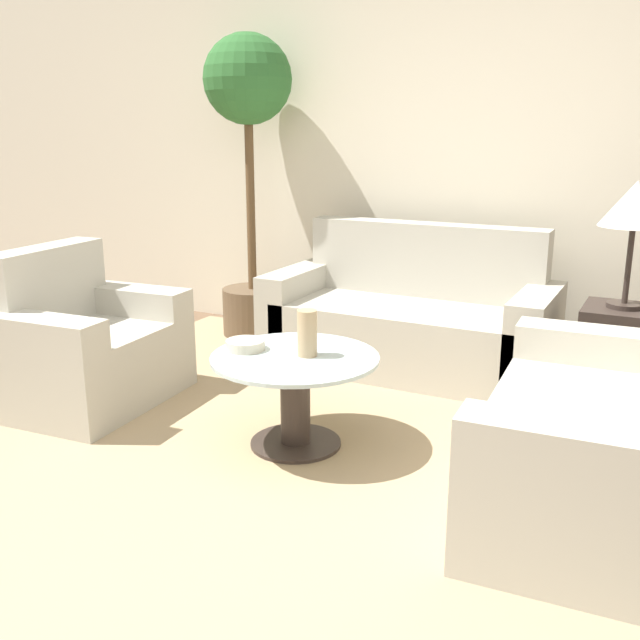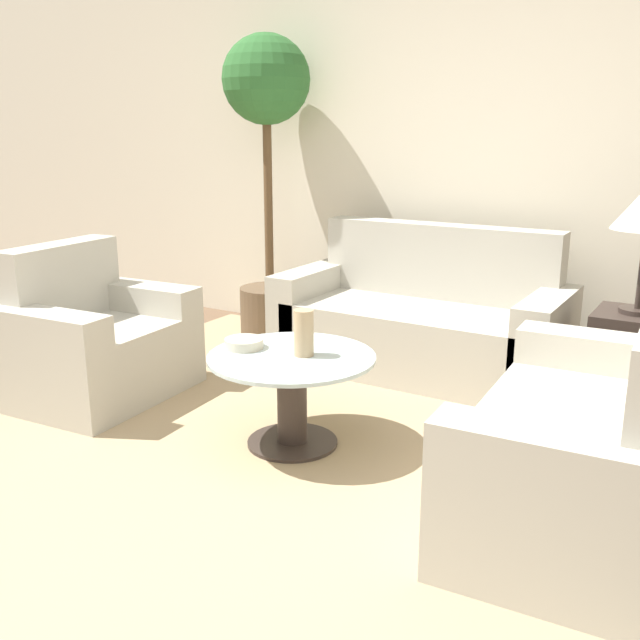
{
  "view_description": "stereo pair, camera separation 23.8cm",
  "coord_description": "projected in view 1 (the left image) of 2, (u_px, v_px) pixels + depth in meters",
  "views": [
    {
      "loc": [
        1.36,
        -1.89,
        1.44
      ],
      "look_at": [
        -0.15,
        1.05,
        0.55
      ],
      "focal_mm": 40.0,
      "sensor_mm": 36.0,
      "label": 1
    },
    {
      "loc": [
        1.57,
        -1.78,
        1.44
      ],
      "look_at": [
        -0.15,
        1.05,
        0.55
      ],
      "focal_mm": 40.0,
      "sensor_mm": 36.0,
      "label": 2
    }
  ],
  "objects": [
    {
      "name": "wall_back",
      "position": [
        457.0,
        151.0,
        4.57
      ],
      "size": [
        10.0,
        0.06,
        2.6
      ],
      "color": "beige",
      "rests_on": "ground_plane"
    },
    {
      "name": "table_lamp",
      "position": [
        635.0,
        207.0,
        3.59
      ],
      "size": [
        0.35,
        0.35,
        0.66
      ],
      "color": "#332823",
      "rests_on": "side_table"
    },
    {
      "name": "ground_plane",
      "position": [
        225.0,
        536.0,
        2.6
      ],
      "size": [
        14.0,
        14.0,
        0.0
      ],
      "primitive_type": "plane",
      "color": "brown"
    },
    {
      "name": "side_table",
      "position": [
        618.0,
        356.0,
        3.8
      ],
      "size": [
        0.4,
        0.4,
        0.53
      ],
      "color": "#332823",
      "rests_on": "ground_plane"
    },
    {
      "name": "armchair",
      "position": [
        83.0,
        351.0,
        3.84
      ],
      "size": [
        0.77,
        0.97,
        0.84
      ],
      "rotation": [
        0.0,
        0.0,
        1.64
      ],
      "color": "#B2AD9E",
      "rests_on": "ground_plane"
    },
    {
      "name": "bowl",
      "position": [
        245.0,
        345.0,
        3.32
      ],
      "size": [
        0.18,
        0.18,
        0.05
      ],
      "color": "beige",
      "rests_on": "coffee_table"
    },
    {
      "name": "vase",
      "position": [
        307.0,
        333.0,
        3.21
      ],
      "size": [
        0.09,
        0.09,
        0.21
      ],
      "color": "tan",
      "rests_on": "coffee_table"
    },
    {
      "name": "coffee_table",
      "position": [
        295.0,
        388.0,
        3.28
      ],
      "size": [
        0.77,
        0.77,
        0.44
      ],
      "color": "#332823",
      "rests_on": "ground_plane"
    },
    {
      "name": "loveseat",
      "position": [
        605.0,
        442.0,
        2.73
      ],
      "size": [
        0.81,
        1.42,
        0.85
      ],
      "rotation": [
        0.0,
        0.0,
        -1.52
      ],
      "color": "#B2AD9E",
      "rests_on": "ground_plane"
    },
    {
      "name": "sofa_main",
      "position": [
        412.0,
        322.0,
        4.41
      ],
      "size": [
        1.72,
        0.77,
        0.87
      ],
      "color": "#B2AD9E",
      "rests_on": "ground_plane"
    },
    {
      "name": "potted_plant",
      "position": [
        249.0,
        138.0,
        4.81
      ],
      "size": [
        0.59,
        0.59,
        2.05
      ],
      "color": "brown",
      "rests_on": "ground_plane"
    },
    {
      "name": "rug",
      "position": [
        296.0,
        444.0,
        3.35
      ],
      "size": [
        3.53,
        3.55,
        0.01
      ],
      "color": "tan",
      "rests_on": "ground_plane"
    }
  ]
}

